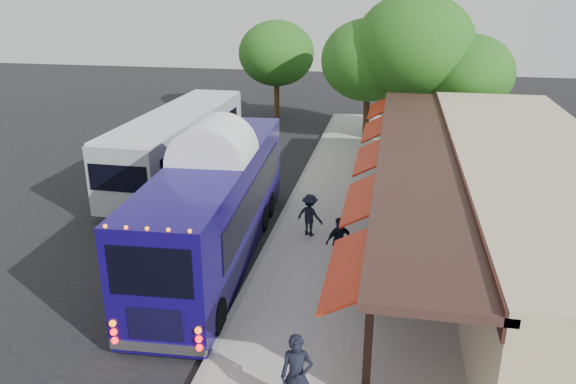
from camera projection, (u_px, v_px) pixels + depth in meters
The scene contains 15 objects.
ground at pixel (246, 288), 16.73m from camera, with size 90.00×90.00×0.00m, color black.
sidewalk at pixel (414, 242), 19.51m from camera, with size 10.00×40.00×0.15m, color #9E9B93.
curb at pixel (275, 231), 20.38m from camera, with size 0.20×40.00×0.16m, color gray.
station_shelter at pixel (524, 202), 18.31m from camera, with size 8.15×20.00×3.60m.
coach_bus at pixel (216, 201), 18.05m from camera, with size 3.01×11.57×3.67m.
city_bus at pixel (179, 142), 25.68m from camera, with size 2.71×11.70×3.14m.
ped_a at pixel (297, 376), 11.33m from camera, with size 0.67×0.44×1.83m, color black.
ped_b at pixel (362, 264), 16.13m from camera, with size 0.77×0.60×1.58m, color black.
ped_c at pixel (339, 241), 17.65m from camera, with size 0.91×0.38×1.56m, color black.
ped_d at pixel (310, 215), 19.66m from camera, with size 0.99×0.57×1.53m, color black.
sign_board at pixel (356, 250), 17.17m from camera, with size 0.16×0.47×1.05m.
tree_left at pixel (369, 60), 31.16m from camera, with size 5.35×5.35×6.85m.
tree_mid at pixel (414, 45), 29.84m from camera, with size 6.42×6.42×8.22m.
tree_right at pixel (468, 74), 29.58m from camera, with size 4.82×4.82×6.17m.
tree_far at pixel (277, 53), 36.91m from camera, with size 5.00×5.00×6.41m.
Camera 1 is at (3.99, -14.21, 8.48)m, focal length 35.00 mm.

